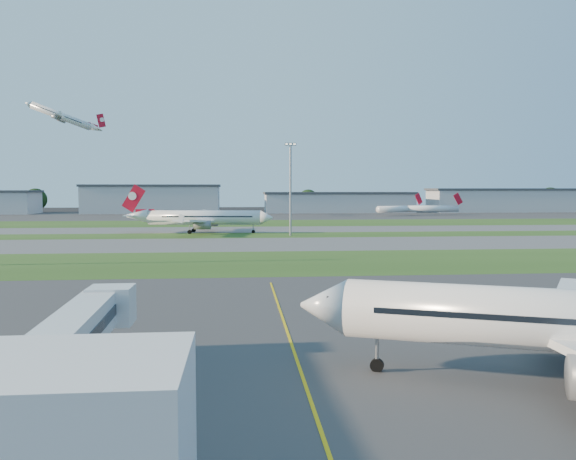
{
  "coord_description": "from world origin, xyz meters",
  "views": [
    {
      "loc": [
        0.62,
        -47.46,
        13.25
      ],
      "look_at": [
        7.97,
        36.01,
        7.0
      ],
      "focal_mm": 35.0,
      "sensor_mm": 36.0,
      "label": 1
    }
  ],
  "objects": [
    {
      "name": "tree_far_east",
      "position": [
        185.0,
        271.0,
        7.46
      ],
      "size": [
        12.65,
        12.65,
        13.8
      ],
      "color": "black",
      "rests_on": "ground"
    },
    {
      "name": "hangar_far_east",
      "position": [
        155.0,
        255.0,
        6.64
      ],
      "size": [
        96.9,
        23.0,
        13.2
      ],
      "color": "#9B9DA2",
      "rests_on": "ground"
    },
    {
      "name": "hangar_west",
      "position": [
        -45.0,
        255.0,
        7.64
      ],
      "size": [
        71.4,
        23.0,
        15.2
      ],
      "color": "#9B9DA2",
      "rests_on": "ground"
    },
    {
      "name": "tree_west",
      "position": [
        -110.0,
        270.0,
        7.14
      ],
      "size": [
        12.1,
        12.1,
        13.2
      ],
      "color": "black",
      "rests_on": "ground"
    },
    {
      "name": "light_mast_centre",
      "position": [
        15.0,
        108.0,
        14.81
      ],
      "size": [
        3.2,
        0.7,
        25.8
      ],
      "color": "gray",
      "rests_on": "ground"
    },
    {
      "name": "grass_strip_b",
      "position": [
        0.0,
        110.0,
        0.01
      ],
      "size": [
        300.0,
        18.0,
        0.01
      ],
      "primitive_type": "cube",
      "color": "#264517",
      "rests_on": "ground"
    },
    {
      "name": "ground",
      "position": [
        0.0,
        0.0,
        0.0
      ],
      "size": [
        700.0,
        700.0,
        0.0
      ],
      "primitive_type": "plane",
      "color": "black",
      "rests_on": "ground"
    },
    {
      "name": "apron_far",
      "position": [
        0.0,
        225.0,
        0.01
      ],
      "size": [
        400.0,
        80.0,
        0.01
      ],
      "primitive_type": "cube",
      "color": "#333335",
      "rests_on": "ground"
    },
    {
      "name": "tree_east",
      "position": [
        115.0,
        267.0,
        6.16
      ],
      "size": [
        10.45,
        10.45,
        11.4
      ],
      "color": "black",
      "rests_on": "ground"
    },
    {
      "name": "airliner_departing",
      "position": [
        -79.68,
        219.73,
        46.04
      ],
      "size": [
        33.36,
        28.2,
        10.41
      ],
      "rotation": [
        0.0,
        0.0,
        0.09
      ],
      "color": "silver"
    },
    {
      "name": "airliner_taxiing",
      "position": [
        -9.82,
        119.02,
        4.52
      ],
      "size": [
        41.17,
        34.73,
        12.87
      ],
      "rotation": [
        0.0,
        0.0,
        3.02
      ],
      "color": "silver",
      "rests_on": "ground"
    },
    {
      "name": "hangar_east",
      "position": [
        55.0,
        255.0,
        5.64
      ],
      "size": [
        81.6,
        23.0,
        11.2
      ],
      "color": "#9B9DA2",
      "rests_on": "ground"
    },
    {
      "name": "apron_near",
      "position": [
        0.0,
        0.0,
        0.01
      ],
      "size": [
        300.0,
        70.0,
        0.01
      ],
      "primitive_type": "cube",
      "color": "#333335",
      "rests_on": "ground"
    },
    {
      "name": "grass_strip_a",
      "position": [
        0.0,
        52.0,
        0.01
      ],
      "size": [
        300.0,
        34.0,
        0.01
      ],
      "primitive_type": "cube",
      "color": "#264517",
      "rests_on": "ground"
    },
    {
      "name": "tree_mid_east",
      "position": [
        40.0,
        269.0,
        6.81
      ],
      "size": [
        11.55,
        11.55,
        12.6
      ],
      "color": "black",
      "rests_on": "ground"
    },
    {
      "name": "taxiway_a",
      "position": [
        0.0,
        85.0,
        0.01
      ],
      "size": [
        300.0,
        32.0,
        0.01
      ],
      "primitive_type": "cube",
      "color": "#515154",
      "rests_on": "ground"
    },
    {
      "name": "jet_bridge",
      "position": [
        -9.81,
        -15.24,
        4.01
      ],
      "size": [
        4.2,
        26.9,
        6.2
      ],
      "color": "silver",
      "rests_on": "ground"
    },
    {
      "name": "taxiway_b",
      "position": [
        0.0,
        132.0,
        0.01
      ],
      "size": [
        300.0,
        26.0,
        0.01
      ],
      "primitive_type": "cube",
      "color": "#515154",
      "rests_on": "ground"
    },
    {
      "name": "yellow_line",
      "position": [
        5.0,
        0.0,
        0.0
      ],
      "size": [
        0.25,
        60.0,
        0.02
      ],
      "primitive_type": "cube",
      "color": "gold",
      "rests_on": "ground"
    },
    {
      "name": "grass_strip_c",
      "position": [
        0.0,
        165.0,
        0.01
      ],
      "size": [
        300.0,
        40.0,
        0.01
      ],
      "primitive_type": "cube",
      "color": "#264517",
      "rests_on": "ground"
    },
    {
      "name": "tree_mid_west",
      "position": [
        -20.0,
        266.0,
        5.84
      ],
      "size": [
        9.9,
        9.9,
        10.8
      ],
      "color": "black",
      "rests_on": "ground"
    },
    {
      "name": "mini_jet_far",
      "position": [
        96.16,
        221.07,
        3.28
      ],
      "size": [
        28.64,
        4.94,
        9.48
      ],
      "rotation": [
        0.0,
        0.0,
        0.07
      ],
      "color": "silver",
      "rests_on": "ground"
    },
    {
      "name": "mini_jet_near",
      "position": [
        78.1,
        218.25,
        3.28
      ],
      "size": [
        26.46,
        14.27,
        9.48
      ],
      "rotation": [
        0.0,
        0.0,
        0.45
      ],
      "color": "silver",
      "rests_on": "ground"
    }
  ]
}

